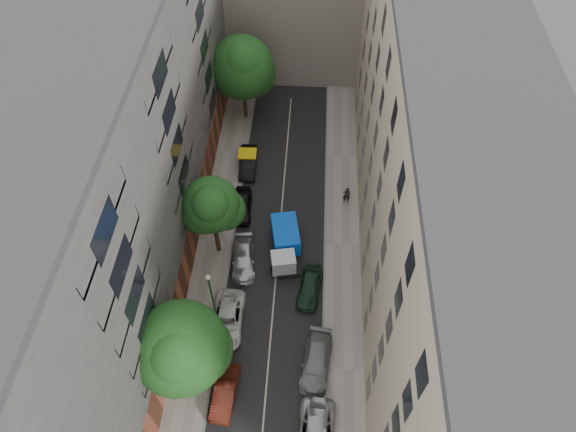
# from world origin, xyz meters

# --- Properties ---
(ground) EXTENTS (120.00, 120.00, 0.00)m
(ground) POSITION_xyz_m (0.00, 0.00, 0.00)
(ground) COLOR #4C4C49
(ground) RESTS_ON ground
(road_surface) EXTENTS (8.00, 44.00, 0.02)m
(road_surface) POSITION_xyz_m (0.00, 0.00, 0.01)
(road_surface) COLOR black
(road_surface) RESTS_ON ground
(sidewalk_left) EXTENTS (3.00, 44.00, 0.15)m
(sidewalk_left) POSITION_xyz_m (-5.50, 0.00, 0.07)
(sidewalk_left) COLOR gray
(sidewalk_left) RESTS_ON ground
(sidewalk_right) EXTENTS (3.00, 44.00, 0.15)m
(sidewalk_right) POSITION_xyz_m (5.50, 0.00, 0.07)
(sidewalk_right) COLOR gray
(sidewalk_right) RESTS_ON ground
(building_left) EXTENTS (8.00, 44.00, 20.00)m
(building_left) POSITION_xyz_m (-11.00, 0.00, 10.00)
(building_left) COLOR #464341
(building_left) RESTS_ON ground
(building_right) EXTENTS (8.00, 44.00, 20.00)m
(building_right) POSITION_xyz_m (11.00, 0.00, 10.00)
(building_right) COLOR tan
(building_right) RESTS_ON ground
(tarp_truck) EXTENTS (2.95, 5.55, 2.42)m
(tarp_truck) POSITION_xyz_m (0.60, -0.87, 1.33)
(tarp_truck) COLOR black
(tarp_truck) RESTS_ON ground
(car_left_1) EXTENTS (1.81, 4.30, 1.38)m
(car_left_1) POSITION_xyz_m (-2.80, -13.40, 0.69)
(car_left_1) COLOR #4F1A0F
(car_left_1) RESTS_ON ground
(car_left_2) EXTENTS (2.36, 5.10, 1.42)m
(car_left_2) POSITION_xyz_m (-3.37, -7.80, 0.71)
(car_left_2) COLOR silver
(car_left_2) RESTS_ON ground
(car_left_3) EXTENTS (2.42, 4.82, 1.34)m
(car_left_3) POSITION_xyz_m (-2.80, -2.20, 0.67)
(car_left_3) COLOR #B4B4B9
(car_left_3) RESTS_ON ground
(car_left_4) EXTENTS (1.93, 4.31, 1.44)m
(car_left_4) POSITION_xyz_m (-3.57, 3.58, 0.72)
(car_left_4) COLOR black
(car_left_4) RESTS_ON ground
(car_left_5) EXTENTS (1.74, 4.53, 1.47)m
(car_left_5) POSITION_xyz_m (-3.60, 9.00, 0.74)
(car_left_5) COLOR black
(car_left_5) RESTS_ON ground
(car_right_1) EXTENTS (2.59, 5.14, 1.43)m
(car_right_1) POSITION_xyz_m (3.51, -10.80, 0.72)
(car_right_1) COLOR slate
(car_right_1) RESTS_ON ground
(car_right_2) EXTENTS (2.23, 4.36, 1.42)m
(car_right_2) POSITION_xyz_m (2.80, -4.60, 0.71)
(car_right_2) COLOR black
(car_right_2) RESTS_ON ground
(tree_near) EXTENTS (6.26, 6.12, 8.94)m
(tree_near) POSITION_xyz_m (-5.10, -12.74, 5.87)
(tree_near) COLOR #382619
(tree_near) RESTS_ON sidewalk_left
(tree_mid) EXTENTS (4.87, 4.52, 8.54)m
(tree_mid) POSITION_xyz_m (-4.96, -1.11, 5.98)
(tree_mid) COLOR #382619
(tree_mid) RESTS_ON sidewalk_left
(tree_far) EXTENTS (6.38, 6.27, 9.37)m
(tree_far) POSITION_xyz_m (-4.53, 16.16, 6.19)
(tree_far) COLOR #382619
(tree_far) RESTS_ON sidewalk_left
(lamp_post) EXTENTS (0.36, 0.36, 6.53)m
(lamp_post) POSITION_xyz_m (-4.20, -7.70, 4.16)
(lamp_post) COLOR #175023
(lamp_post) RESTS_ON sidewalk_left
(pedestrian) EXTENTS (0.71, 0.47, 1.91)m
(pedestrian) POSITION_xyz_m (5.85, 5.01, 1.11)
(pedestrian) COLOR black
(pedestrian) RESTS_ON sidewalk_right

